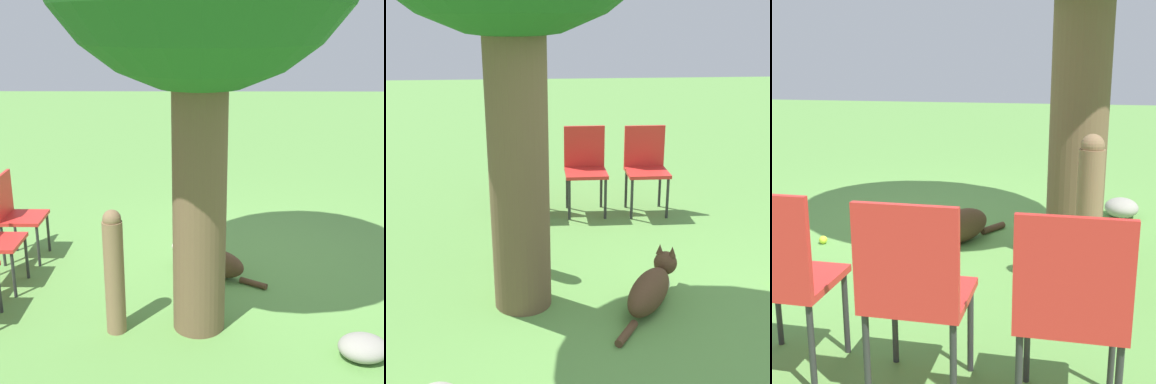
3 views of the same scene
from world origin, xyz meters
The scene contains 6 objects.
ground_plane centered at (0.00, 0.00, 0.00)m, with size 30.00×30.00×0.00m, color #609947.
dog centered at (0.25, -0.06, 0.15)m, with size 0.93×0.64×0.37m.
fence_post centered at (1.03, 0.97, 0.53)m, with size 0.16×0.16×1.04m.
red_chair_0 centered at (2.26, -0.43, 0.54)m, with size 0.42×0.44×0.93m.
red_chair_1 centered at (2.30, 0.23, 0.54)m, with size 0.42×0.44×0.93m.
red_chair_2 centered at (2.34, 0.88, 0.54)m, with size 0.42×0.44×0.93m.
Camera 2 is at (-3.22, 0.79, 2.07)m, focal length 50.00 mm.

